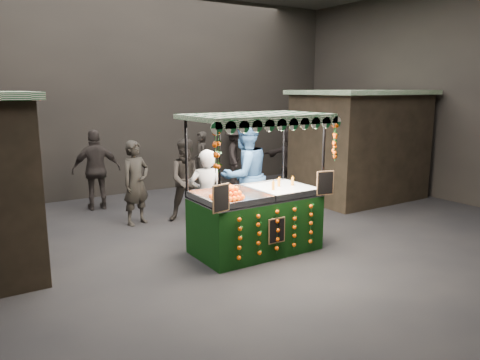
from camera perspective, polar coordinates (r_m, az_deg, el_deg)
ground at (r=7.88m, az=-0.09°, el=-8.29°), size 12.00×12.00×0.00m
market_hall at (r=7.46m, az=-0.10°, el=16.98°), size 12.10×10.10×5.05m
neighbour_stall_right at (r=11.51m, az=14.56°, el=4.28°), size 3.00×2.20×2.60m
juice_stall at (r=7.50m, az=2.13°, el=-3.75°), size 2.32×1.36×2.25m
vendor_grey at (r=7.93m, az=-4.11°, el=-2.05°), size 0.70×0.60×1.64m
vendor_blue at (r=8.52m, az=0.59°, el=0.50°), size 1.09×0.88×2.09m
shopper_0 at (r=9.21m, az=-12.76°, el=-0.35°), size 0.70×0.57×1.66m
shopper_1 at (r=9.32m, az=-6.45°, el=-0.00°), size 0.97×0.86×1.66m
shopper_2 at (r=10.57m, az=-17.34°, el=1.21°), size 1.09×0.57×1.77m
shopper_3 at (r=12.91m, az=-0.53°, el=3.09°), size 1.07×1.19×1.60m
shopper_5 at (r=12.39m, az=6.32°, el=2.79°), size 1.39×1.46×1.65m
shopper_6 at (r=12.42m, az=-4.83°, el=2.51°), size 0.49×0.62×1.51m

